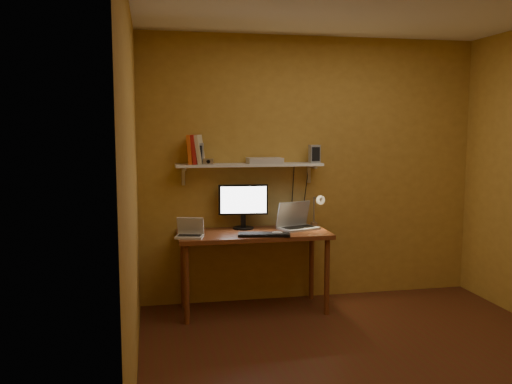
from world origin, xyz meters
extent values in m
cube|color=#4F2014|center=(0.00, 0.00, -0.01)|extent=(3.40, 3.20, 0.02)
cube|color=#BA8E38|center=(0.00, 1.61, 1.30)|extent=(3.40, 0.02, 2.60)
cube|color=#BA8E38|center=(-1.71, 0.00, 1.30)|extent=(0.02, 3.20, 2.60)
cube|color=brown|center=(-0.65, 1.28, 0.73)|extent=(1.40, 0.60, 0.04)
cylinder|color=brown|center=(-1.29, 1.04, 0.35)|extent=(0.05, 0.05, 0.71)
cylinder|color=brown|center=(-0.01, 1.04, 0.35)|extent=(0.05, 0.05, 0.71)
cylinder|color=brown|center=(-1.29, 1.52, 0.35)|extent=(0.05, 0.05, 0.71)
cylinder|color=brown|center=(-0.01, 1.52, 0.35)|extent=(0.05, 0.05, 0.71)
cube|color=silver|center=(-0.65, 1.47, 1.36)|extent=(1.40, 0.25, 0.02)
cube|color=silver|center=(-1.27, 1.58, 1.26)|extent=(0.03, 0.03, 0.18)
cube|color=silver|center=(-0.03, 1.58, 1.26)|extent=(0.03, 0.03, 0.18)
cylinder|color=black|center=(-0.71, 1.47, 0.76)|extent=(0.22, 0.22, 0.01)
cube|color=black|center=(-0.71, 1.47, 0.83)|extent=(0.05, 0.04, 0.15)
cube|color=black|center=(-0.71, 1.47, 1.03)|extent=(0.47, 0.07, 0.29)
cube|color=white|center=(-0.71, 1.45, 1.03)|extent=(0.43, 0.04, 0.25)
cube|color=gray|center=(-0.20, 1.33, 0.76)|extent=(0.41, 0.35, 0.02)
cube|color=black|center=(-0.20, 1.33, 0.77)|extent=(0.32, 0.23, 0.00)
cube|color=gray|center=(-0.23, 1.42, 0.89)|extent=(0.36, 0.19, 0.24)
cube|color=#172A48|center=(-0.23, 1.42, 0.89)|extent=(0.31, 0.16, 0.20)
cube|color=silver|center=(-1.25, 1.13, 0.76)|extent=(0.27, 0.22, 0.02)
cube|color=black|center=(-1.25, 1.13, 0.77)|extent=(0.22, 0.14, 0.00)
cube|color=silver|center=(-1.24, 1.19, 0.85)|extent=(0.25, 0.13, 0.16)
cube|color=black|center=(-1.24, 1.19, 0.85)|extent=(0.21, 0.10, 0.13)
cube|color=black|center=(-0.59, 1.09, 0.76)|extent=(0.48, 0.24, 0.02)
ellipsoid|color=silver|center=(-0.47, 1.08, 0.77)|extent=(0.12, 0.09, 0.04)
cube|color=silver|center=(0.01, 1.52, 0.74)|extent=(0.05, 0.06, 0.08)
cylinder|color=silver|center=(0.01, 1.52, 0.89)|extent=(0.02, 0.02, 0.28)
cylinder|color=silver|center=(0.01, 1.44, 1.03)|extent=(0.01, 0.16, 0.01)
cone|color=silver|center=(0.01, 1.36, 1.03)|extent=(0.09, 0.09, 0.09)
sphere|color=#FFE0A5|center=(0.01, 1.34, 1.03)|extent=(0.04, 0.04, 0.04)
cube|color=gray|center=(-1.14, 1.48, 1.47)|extent=(0.12, 0.12, 0.20)
cube|color=gray|center=(-0.01, 1.47, 1.46)|extent=(0.10, 0.10, 0.17)
cube|color=orange|center=(-1.20, 1.48, 1.51)|extent=(0.11, 0.19, 0.27)
cube|color=#AE1D19|center=(-1.16, 1.48, 1.51)|extent=(0.12, 0.20, 0.27)
cube|color=beige|center=(-1.12, 1.48, 1.51)|extent=(0.13, 0.20, 0.27)
cube|color=silver|center=(-1.05, 1.40, 1.40)|extent=(0.10, 0.04, 0.06)
cylinder|color=black|center=(-1.05, 1.38, 1.40)|extent=(0.04, 0.02, 0.03)
cube|color=silver|center=(-0.51, 1.46, 1.40)|extent=(0.33, 0.22, 0.05)
camera|label=1|loc=(-1.58, -3.57, 1.71)|focal=38.00mm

